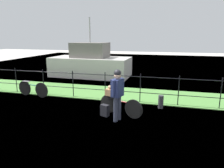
% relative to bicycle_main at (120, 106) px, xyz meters
% --- Properties ---
extents(ground_plane, '(60.00, 60.00, 0.00)m').
position_rel_bicycle_main_xyz_m(ground_plane, '(-1.03, -0.71, -0.34)').
color(ground_plane, beige).
extents(grass_strip, '(27.00, 2.40, 0.03)m').
position_rel_bicycle_main_xyz_m(grass_strip, '(-1.03, 2.60, -0.33)').
color(grass_strip, '#569342').
rests_on(grass_strip, ground).
extents(harbor_water, '(30.00, 30.00, 0.00)m').
position_rel_bicycle_main_xyz_m(harbor_water, '(-1.03, 9.02, -0.34)').
color(harbor_water, '#426684').
rests_on(harbor_water, ground).
extents(iron_fence, '(18.04, 0.04, 1.20)m').
position_rel_bicycle_main_xyz_m(iron_fence, '(-1.03, 1.59, 0.34)').
color(iron_fence, black).
rests_on(iron_fence, ground).
extents(bicycle_main, '(1.59, 0.57, 0.65)m').
position_rel_bicycle_main_xyz_m(bicycle_main, '(0.00, 0.00, 0.00)').
color(bicycle_main, black).
rests_on(bicycle_main, ground).
extents(wooden_crate, '(0.43, 0.38, 0.23)m').
position_rel_bicycle_main_xyz_m(wooden_crate, '(-0.35, 0.12, 0.42)').
color(wooden_crate, '#A87F51').
rests_on(wooden_crate, bicycle_main).
extents(terrier_dog, '(0.32, 0.22, 0.18)m').
position_rel_bicycle_main_xyz_m(terrier_dog, '(-0.33, 0.11, 0.61)').
color(terrier_dog, tan).
rests_on(terrier_dog, wooden_crate).
extents(cyclist_person, '(0.37, 0.52, 1.68)m').
position_rel_bicycle_main_xyz_m(cyclist_person, '(0.02, -0.48, 0.66)').
color(cyclist_person, '#383D51').
rests_on(cyclist_person, ground).
extents(backpack_on_paving, '(0.33, 0.27, 0.40)m').
position_rel_bicycle_main_xyz_m(backpack_on_paving, '(-0.48, -0.22, -0.14)').
color(backpack_on_paving, black).
rests_on(backpack_on_paving, ground).
extents(mooring_bollard, '(0.20, 0.20, 0.50)m').
position_rel_bicycle_main_xyz_m(mooring_bollard, '(1.33, 1.09, -0.09)').
color(mooring_bollard, '#38383D').
rests_on(mooring_bollard, ground).
extents(bicycle_parked, '(1.65, 0.29, 0.68)m').
position_rel_bicycle_main_xyz_m(bicycle_parked, '(-4.34, 1.19, 0.01)').
color(bicycle_parked, black).
rests_on(bicycle_parked, ground).
extents(moored_boat_near, '(5.28, 2.51, 3.85)m').
position_rel_bicycle_main_xyz_m(moored_boat_near, '(-3.54, 6.40, 0.51)').
color(moored_boat_near, silver).
rests_on(moored_boat_near, ground).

